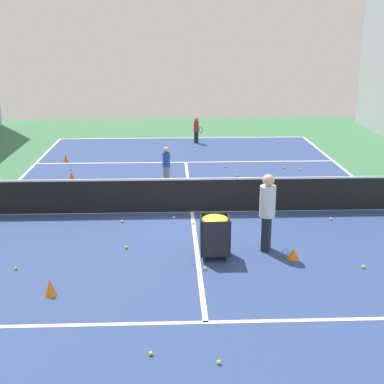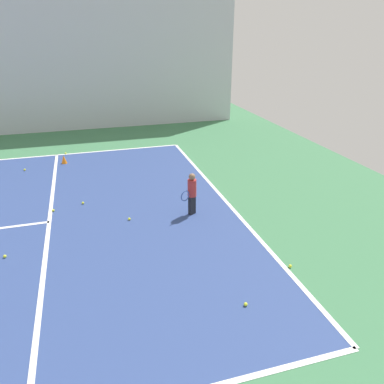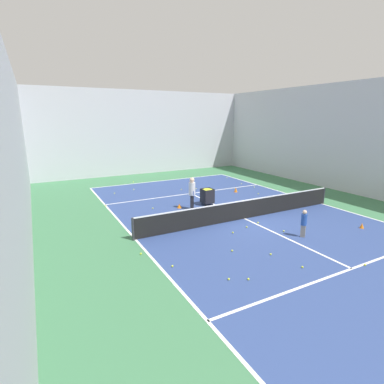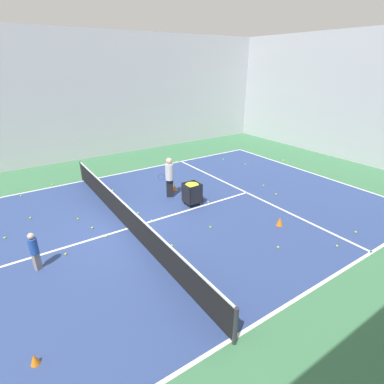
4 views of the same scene
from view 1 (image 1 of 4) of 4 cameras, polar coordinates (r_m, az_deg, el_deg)
ground_plane at (r=14.69m, az=-0.00°, el=-2.18°), size 32.54×32.54×0.00m
court_playing_area at (r=14.69m, az=-0.00°, el=-2.18°), size 11.27×21.00×0.00m
line_baseline_near at (r=24.85m, az=-0.99°, el=5.79°), size 11.27×0.10×0.00m
line_service_near at (r=20.23m, az=-0.67°, el=3.20°), size 11.27×0.10×0.00m
line_service_far at (r=9.44m, az=1.47°, el=-13.73°), size 11.27×0.10×0.00m
line_centre_service at (r=14.69m, az=-0.00°, el=-2.17°), size 0.10×11.55×0.00m
tennis_net at (r=14.54m, az=-0.00°, el=-0.30°), size 11.57×0.10×0.98m
player_near_baseline at (r=23.62m, az=0.48°, el=6.79°), size 0.42×0.52×1.13m
coach_at_net at (r=12.04m, az=8.04°, el=-1.61°), size 0.47×0.72×1.78m
child_midcourt at (r=17.40m, az=-2.75°, el=3.19°), size 0.33×0.33×1.19m
ball_cart at (r=11.65m, az=2.47°, el=-3.86°), size 0.63×0.63×0.96m
training_cone_0 at (r=18.37m, az=-12.74°, el=1.72°), size 0.18×0.18×0.24m
training_cone_1 at (r=20.87m, az=-13.33°, el=3.58°), size 0.20×0.20×0.30m
training_cone_2 at (r=10.55m, az=-14.90°, el=-9.82°), size 0.23×0.23×0.33m
training_cone_3 at (r=11.96m, az=10.76°, el=-6.44°), size 0.26×0.26×0.25m
tennis_ball_0 at (r=20.29m, az=-2.34°, el=3.32°), size 0.07×0.07×0.07m
tennis_ball_1 at (r=11.91m, az=17.82°, el=-7.59°), size 0.07×0.07×0.07m
tennis_ball_2 at (r=16.79m, az=-1.79°, el=0.40°), size 0.07×0.07×0.07m
tennis_ball_5 at (r=24.11m, az=9.31°, el=5.30°), size 0.07×0.07×0.07m
tennis_ball_6 at (r=21.16m, az=-16.24°, el=3.22°), size 0.07×0.07×0.07m
tennis_ball_7 at (r=12.39m, az=-7.04°, el=-5.87°), size 0.07×0.07×0.07m
tennis_ball_8 at (r=17.65m, az=8.62°, el=1.05°), size 0.07×0.07×0.07m
tennis_ball_9 at (r=17.27m, az=19.72°, el=-0.13°), size 0.07×0.07×0.07m
tennis_ball_10 at (r=14.20m, az=-1.95°, el=-2.73°), size 0.07×0.07×0.07m
tennis_ball_12 at (r=18.33m, az=16.29°, el=1.14°), size 0.07×0.07×0.07m
tennis_ball_13 at (r=15.48m, az=-0.62°, el=-1.03°), size 0.07×0.07×0.07m
tennis_ball_14 at (r=8.42m, az=2.88°, el=-17.67°), size 0.07×0.07×0.07m
tennis_ball_15 at (r=8.62m, az=-4.43°, el=-16.80°), size 0.07×0.07×0.07m
tennis_ball_16 at (r=21.04m, az=-3.03°, el=3.80°), size 0.07×0.07×0.07m
tennis_ball_17 at (r=14.01m, az=3.56°, el=-3.03°), size 0.07×0.07×0.07m
tennis_ball_18 at (r=19.47m, az=11.48°, el=2.40°), size 0.07×0.07×0.07m
tennis_ball_19 at (r=11.27m, az=1.38°, el=-8.14°), size 0.07×0.07×0.07m
tennis_ball_20 at (r=13.79m, az=0.14°, el=-3.33°), size 0.07×0.07×0.07m
tennis_ball_22 at (r=19.58m, az=-12.79°, el=2.40°), size 0.07×0.07×0.07m
tennis_ball_23 at (r=15.73m, az=2.41°, el=-0.76°), size 0.07×0.07×0.07m
tennis_ball_24 at (r=18.36m, az=4.79°, el=1.80°), size 0.07×0.07×0.07m
tennis_ball_26 at (r=25.26m, az=6.92°, el=5.93°), size 0.07×0.07×0.07m
tennis_ball_27 at (r=11.87m, az=-18.28°, el=-7.72°), size 0.07×0.07×0.07m
tennis_ball_28 at (r=19.62m, az=9.75°, el=2.60°), size 0.07×0.07×0.07m
tennis_ball_29 at (r=19.52m, az=3.58°, el=2.75°), size 0.07×0.07×0.07m
tennis_ball_30 at (r=14.57m, az=14.59°, el=-2.77°), size 0.07×0.07×0.07m
tennis_ball_31 at (r=14.04m, az=-7.49°, el=-3.11°), size 0.07×0.07×0.07m
tennis_ball_33 at (r=16.07m, az=5.74°, el=-0.44°), size 0.07×0.07×0.07m
tennis_ball_35 at (r=22.15m, az=0.41°, el=4.49°), size 0.07×0.07×0.07m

